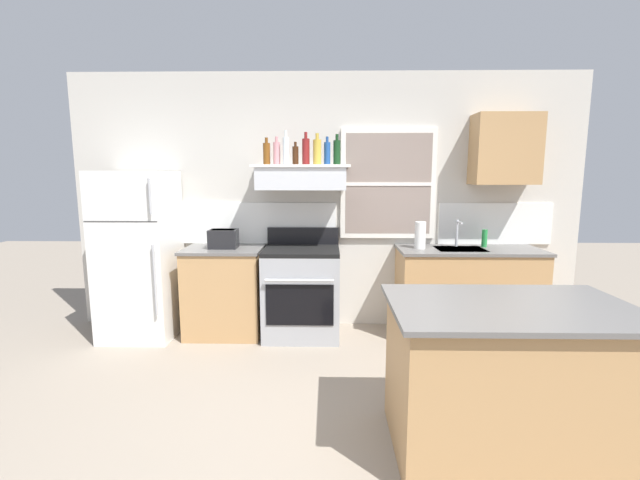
{
  "coord_description": "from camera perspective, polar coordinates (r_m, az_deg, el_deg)",
  "views": [
    {
      "loc": [
        0.02,
        -2.39,
        1.65
      ],
      "look_at": [
        -0.05,
        1.2,
        1.1
      ],
      "focal_mm": 24.05,
      "sensor_mm": 36.0,
      "label": 1
    }
  ],
  "objects": [
    {
      "name": "toaster",
      "position": [
        4.45,
        -12.73,
        0.2
      ],
      "size": [
        0.3,
        0.2,
        0.19
      ],
      "color": "black",
      "rests_on": "counter_left_of_stove"
    },
    {
      "name": "refrigerator",
      "position": [
        4.72,
        -22.92,
        -1.84
      ],
      "size": [
        0.7,
        0.72,
        1.68
      ],
      "color": "white",
      "rests_on": "ground_plane"
    },
    {
      "name": "sink_faucet",
      "position": [
        4.62,
        17.84,
        1.27
      ],
      "size": [
        0.03,
        0.17,
        0.28
      ],
      "color": "silver",
      "rests_on": "counter_right_with_sink"
    },
    {
      "name": "bottle_champagne_gold_foil",
      "position": [
        4.3,
        -0.38,
        11.68
      ],
      "size": [
        0.08,
        0.08,
        0.3
      ],
      "color": "#B29333",
      "rests_on": "range_hood_shelf"
    },
    {
      "name": "bottle_brown_stout",
      "position": [
        4.38,
        -3.29,
        11.2
      ],
      "size": [
        0.06,
        0.06,
        0.23
      ],
      "color": "#381E0F",
      "rests_on": "range_hood_shelf"
    },
    {
      "name": "upper_cabinet_right",
      "position": [
        4.78,
        23.42,
        11.01
      ],
      "size": [
        0.64,
        0.32,
        0.7
      ],
      "color": "tan"
    },
    {
      "name": "bottle_rose_pink",
      "position": [
        4.4,
        -5.78,
        11.44
      ],
      "size": [
        0.07,
        0.07,
        0.28
      ],
      "color": "#C67F84",
      "rests_on": "range_hood_shelf"
    },
    {
      "name": "paper_towel_roll",
      "position": [
        4.43,
        13.18,
        0.64
      ],
      "size": [
        0.11,
        0.11,
        0.27
      ],
      "primitive_type": "cylinder",
      "color": "white",
      "rests_on": "counter_right_with_sink"
    },
    {
      "name": "counter_left_of_stove",
      "position": [
        4.58,
        -12.51,
        -6.59
      ],
      "size": [
        0.79,
        0.63,
        0.91
      ],
      "color": "tan",
      "rests_on": "ground_plane"
    },
    {
      "name": "counter_right_with_sink",
      "position": [
        4.68,
        18.99,
        -6.54
      ],
      "size": [
        1.43,
        0.63,
        0.91
      ],
      "color": "tan",
      "rests_on": "ground_plane"
    },
    {
      "name": "bottle_amber_wine",
      "position": [
        4.46,
        -7.11,
        11.35
      ],
      "size": [
        0.07,
        0.07,
        0.27
      ],
      "color": "brown",
      "rests_on": "range_hood_shelf"
    },
    {
      "name": "back_wall",
      "position": [
        4.63,
        1.26,
        5.04
      ],
      "size": [
        5.4,
        0.11,
        2.7
      ],
      "color": "beige",
      "rests_on": "ground_plane"
    },
    {
      "name": "stove_range",
      "position": [
        4.43,
        -2.44,
        -6.82
      ],
      "size": [
        0.76,
        0.69,
        1.09
      ],
      "color": "#9EA0A5",
      "rests_on": "ground_plane"
    },
    {
      "name": "kitchen_island",
      "position": [
        2.89,
        23.59,
        -16.47
      ],
      "size": [
        1.4,
        0.9,
        0.91
      ],
      "color": "tan",
      "rests_on": "ground_plane"
    },
    {
      "name": "bottle_blue_liqueur",
      "position": [
        4.4,
        0.96,
        11.49
      ],
      "size": [
        0.07,
        0.07,
        0.28
      ],
      "color": "#1E478C",
      "rests_on": "range_hood_shelf"
    },
    {
      "name": "range_hood_shelf",
      "position": [
        4.36,
        -2.46,
        8.36
      ],
      "size": [
        0.96,
        0.52,
        0.24
      ],
      "color": "silver"
    },
    {
      "name": "bottle_clear_tall",
      "position": [
        4.34,
        -4.56,
        11.8
      ],
      "size": [
        0.06,
        0.06,
        0.33
      ],
      "color": "silver",
      "rests_on": "range_hood_shelf"
    },
    {
      "name": "ground_plane",
      "position": [
        2.91,
        0.58,
        -25.89
      ],
      "size": [
        16.0,
        16.0,
        0.0
      ],
      "primitive_type": "plane",
      "color": "gray"
    },
    {
      "name": "bottle_dark_green_wine",
      "position": [
        4.39,
        2.26,
        11.61
      ],
      "size": [
        0.07,
        0.07,
        0.3
      ],
      "color": "#143819",
      "rests_on": "range_hood_shelf"
    },
    {
      "name": "bottle_red_label_wine",
      "position": [
        4.34,
        -1.89,
        11.73
      ],
      "size": [
        0.07,
        0.07,
        0.32
      ],
      "color": "maroon",
      "rests_on": "range_hood_shelf"
    },
    {
      "name": "dish_soap_bottle",
      "position": [
        4.72,
        21.03,
        0.22
      ],
      "size": [
        0.06,
        0.06,
        0.18
      ],
      "primitive_type": "cylinder",
      "color": "#268C3F",
      "rests_on": "counter_right_with_sink"
    }
  ]
}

